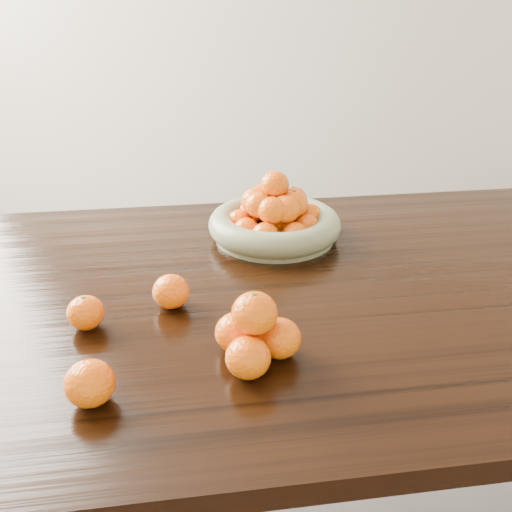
{
  "coord_description": "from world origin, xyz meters",
  "views": [
    {
      "loc": [
        -0.11,
        -0.99,
        1.3
      ],
      "look_at": [
        0.03,
        -0.02,
        0.83
      ],
      "focal_mm": 40.0,
      "sensor_mm": 36.0,
      "label": 1
    }
  ],
  "objects": [
    {
      "name": "dining_table",
      "position": [
        0.0,
        0.0,
        0.66
      ],
      "size": [
        2.0,
        1.0,
        0.75
      ],
      "color": "black",
      "rests_on": "ground"
    },
    {
      "name": "fruit_bowl",
      "position": [
        0.11,
        0.24,
        0.8
      ],
      "size": [
        0.31,
        0.31,
        0.16
      ],
      "rotation": [
        0.0,
        0.0,
        -0.04
      ],
      "color": "gray",
      "rests_on": "dining_table"
    },
    {
      "name": "orange_pyramid",
      "position": [
        -0.0,
        -0.24,
        0.8
      ],
      "size": [
        0.14,
        0.14,
        0.12
      ],
      "rotation": [
        0.0,
        0.0,
        -0.38
      ],
      "color": "#FF6907",
      "rests_on": "dining_table"
    },
    {
      "name": "loose_orange_0",
      "position": [
        -0.28,
        -0.1,
        0.78
      ],
      "size": [
        0.07,
        0.07,
        0.06
      ],
      "primitive_type": "ellipsoid",
      "color": "#FF6907",
      "rests_on": "dining_table"
    },
    {
      "name": "loose_orange_1",
      "position": [
        -0.25,
        -0.31,
        0.78
      ],
      "size": [
        0.07,
        0.07,
        0.07
      ],
      "primitive_type": "ellipsoid",
      "color": "#FF6907",
      "rests_on": "dining_table"
    },
    {
      "name": "loose_orange_2",
      "position": [
        -0.13,
        -0.05,
        0.78
      ],
      "size": [
        0.07,
        0.07,
        0.06
      ],
      "primitive_type": "ellipsoid",
      "color": "#FF6907",
      "rests_on": "dining_table"
    }
  ]
}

